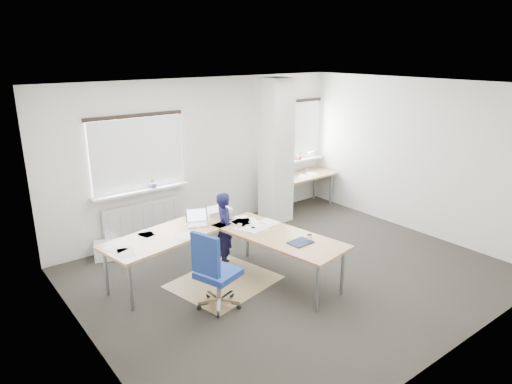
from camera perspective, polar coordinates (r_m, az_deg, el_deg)
ground at (r=7.10m, az=4.54°, el=-10.08°), size 6.00×6.00×0.00m
room_shell at (r=6.93m, az=3.49°, el=4.68°), size 6.04×5.04×2.82m
floor_mat at (r=6.85m, az=-4.00°, el=-11.12°), size 1.62×1.46×0.01m
white_crate at (r=7.89m, az=-17.93°, el=-6.90°), size 0.53×0.44×0.27m
desk_main at (r=6.67m, az=-3.73°, el=-5.40°), size 2.82×2.63×0.96m
desk_side at (r=9.76m, az=5.99°, el=1.97°), size 1.42×0.74×1.22m
task_chair at (r=6.10m, az=-4.93°, el=-11.73°), size 0.63×0.61×1.11m
person at (r=7.10m, az=-3.89°, el=-4.73°), size 0.42×0.51×1.20m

